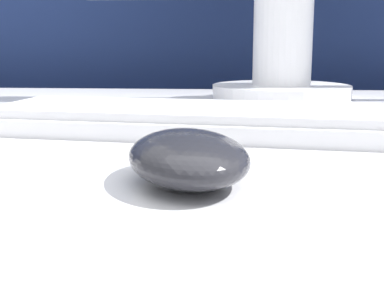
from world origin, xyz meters
TOP-DOWN VIEW (x-y plane):
  - partition_panel at (0.00, 0.65)m, footprint 5.00×0.03m
  - computer_mouse_near at (0.02, -0.12)m, footprint 0.10×0.13m
  - keyboard at (0.01, 0.07)m, footprint 0.42×0.19m

SIDE VIEW (x-z plane):
  - partition_panel at x=0.00m, z-range 0.00..1.15m
  - keyboard at x=0.01m, z-range 0.71..0.73m
  - computer_mouse_near at x=0.02m, z-range 0.71..0.74m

